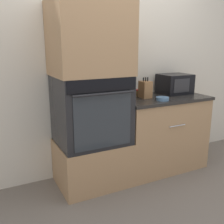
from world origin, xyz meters
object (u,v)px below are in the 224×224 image
object	(u,v)px
bowl	(162,99)
condiment_jar_near	(150,93)
condiment_jar_mid	(137,93)
knife_block	(145,89)
microwave	(175,84)
wall_oven	(91,110)

from	to	relation	value
bowl	condiment_jar_near	distance (m)	0.31
condiment_jar_mid	knife_block	bearing A→B (deg)	-74.14
bowl	condiment_jar_near	bearing A→B (deg)	80.88
microwave	knife_block	bearing A→B (deg)	-171.96
condiment_jar_mid	wall_oven	bearing A→B (deg)	-167.08
wall_oven	bowl	size ratio (longest dim) A/B	4.97
bowl	condiment_jar_near	world-z (taller)	condiment_jar_near
wall_oven	knife_block	bearing A→B (deg)	3.00
condiment_jar_near	condiment_jar_mid	bearing A→B (deg)	172.97
wall_oven	condiment_jar_mid	bearing A→B (deg)	12.92
microwave	bowl	bearing A→B (deg)	-144.88
microwave	condiment_jar_near	xyz separation A→B (m)	(-0.35, 0.03, -0.09)
knife_block	bowl	world-z (taller)	knife_block
wall_oven	knife_block	world-z (taller)	wall_oven
wall_oven	bowl	bearing A→B (deg)	-12.76
knife_block	condiment_jar_near	world-z (taller)	knife_block
condiment_jar_near	condiment_jar_mid	distance (m)	0.17
bowl	microwave	bearing A→B (deg)	35.12
microwave	condiment_jar_mid	bearing A→B (deg)	174.95
knife_block	bowl	distance (m)	0.25
wall_oven	microwave	bearing A→B (deg)	5.10
knife_block	bowl	size ratio (longest dim) A/B	1.63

